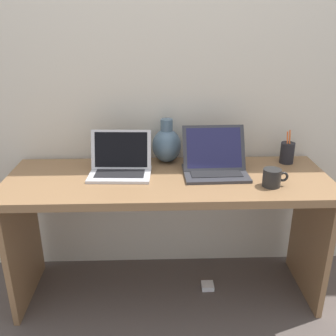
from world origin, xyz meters
TOP-DOWN VIEW (x-y plane):
  - ground_plane at (0.00, 0.00)m, footprint 6.00×6.00m
  - back_wall at (0.00, 0.33)m, footprint 4.40×0.04m
  - desk at (0.00, 0.00)m, footprint 1.66×0.57m
  - laptop_left at (-0.25, 0.06)m, footprint 0.32×0.23m
  - laptop_right at (0.25, 0.06)m, footprint 0.33×0.26m
  - green_vase at (0.00, 0.23)m, footprint 0.16×0.16m
  - coffee_mug at (0.50, -0.13)m, footprint 0.12×0.09m
  - pen_cup at (0.67, 0.18)m, footprint 0.08×0.08m
  - power_brick at (0.23, 0.01)m, footprint 0.07×0.07m

SIDE VIEW (x-z plane):
  - ground_plane at x=0.00m, z-range 0.00..0.00m
  - power_brick at x=0.23m, z-range 0.00..0.03m
  - desk at x=0.00m, z-range 0.22..0.94m
  - coffee_mug at x=0.50m, z-range 0.72..0.81m
  - laptop_left at x=-0.25m, z-range 0.67..0.89m
  - pen_cup at x=0.67m, z-range 0.68..0.88m
  - laptop_right at x=0.25m, z-range 0.67..0.90m
  - green_vase at x=0.00m, z-range 0.70..0.95m
  - back_wall at x=0.00m, z-range 0.00..2.40m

